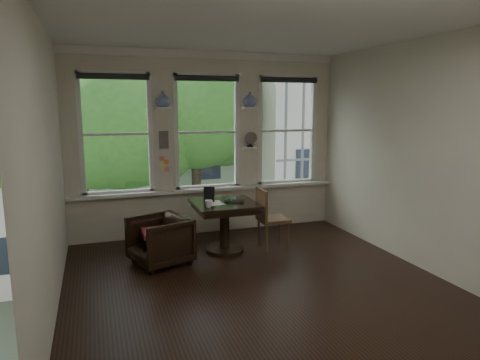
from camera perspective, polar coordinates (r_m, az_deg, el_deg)
name	(u,v)px	position (r m, az deg, el deg)	size (l,w,h in m)	color
ground	(254,280)	(5.45, 1.90, -13.23)	(4.50, 4.50, 0.00)	black
ceiling	(256,28)	(5.08, 2.10, 19.65)	(4.50, 4.50, 0.00)	silver
wall_back	(207,144)	(7.18, -4.45, 4.78)	(4.50, 4.50, 0.00)	beige
wall_front	(371,200)	(3.08, 17.11, -2.55)	(4.50, 4.50, 0.00)	beige
wall_left	(47,170)	(4.74, -24.32, 1.26)	(4.50, 4.50, 0.00)	beige
wall_right	(411,154)	(6.21, 21.80, 3.29)	(4.50, 4.50, 0.00)	beige
window_left	(116,134)	(6.95, -16.18, 5.90)	(1.10, 0.12, 1.90)	white
window_center	(207,132)	(7.17, -4.47, 6.37)	(1.10, 0.12, 1.90)	white
window_right	(286,131)	(7.66, 6.16, 6.57)	(1.10, 0.12, 1.90)	white
shelf_left	(163,108)	(6.91, -10.21, 9.43)	(0.26, 0.16, 0.03)	white
shelf_right	(250,108)	(7.27, 1.30, 9.60)	(0.26, 0.16, 0.03)	white
intercom	(164,140)	(6.96, -10.12, 5.32)	(0.14, 0.06, 0.28)	#59544F
sticky_notes	(164,161)	(7.00, -10.04, 2.46)	(0.16, 0.01, 0.24)	pink
desk_fan	(250,142)	(7.28, 1.34, 5.11)	(0.20, 0.20, 0.24)	#59544F
vase_left	(163,99)	(6.91, -10.25, 10.59)	(0.24, 0.24, 0.25)	silver
vase_right	(250,99)	(7.28, 1.31, 10.70)	(0.24, 0.24, 0.25)	silver
table	(224,227)	(6.33, -2.08, -6.28)	(0.90, 0.90, 0.75)	black
armchair_left	(160,241)	(5.95, -10.64, -7.96)	(0.71, 0.73, 0.67)	black
cushion_red	(160,232)	(5.91, -10.68, -6.87)	(0.45, 0.45, 0.06)	maroon
side_chair_right	(273,219)	(6.47, 4.46, -5.17)	(0.42, 0.42, 0.92)	#4F341C
laptop	(232,202)	(6.19, -1.12, -2.93)	(0.34, 0.22, 0.03)	black
mug	(209,204)	(5.93, -4.19, -3.17)	(0.11, 0.11, 0.10)	white
drinking_glass	(226,200)	(6.14, -1.92, -2.72)	(0.12, 0.12, 0.10)	white
tablet	(209,194)	(6.26, -4.14, -1.91)	(0.16, 0.02, 0.22)	black
papers	(216,203)	(6.18, -3.25, -3.08)	(0.22, 0.30, 0.00)	silver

